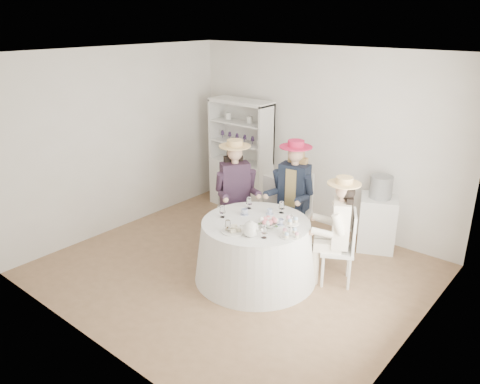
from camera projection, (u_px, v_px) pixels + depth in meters
The scene contains 23 objects.
ground at pixel (235, 270), 6.07m from camera, with size 4.50×4.50×0.00m, color brown.
ceiling at pixel (234, 54), 5.11m from camera, with size 4.50×4.50×0.00m, color white.
wall_back at pixel (321, 139), 7.03m from camera, with size 4.50×4.50×0.00m, color silver.
wall_front at pixel (89, 225), 4.16m from camera, with size 4.50×4.50×0.00m, color silver.
wall_left at pixel (119, 141), 6.94m from camera, with size 4.50×4.50×0.00m, color silver.
wall_right at pixel (423, 220), 4.25m from camera, with size 4.50×4.50×0.00m, color silver.
tea_table at pixel (256, 250), 5.78m from camera, with size 1.52×1.52×0.76m.
hutch at pixel (242, 170), 7.87m from camera, with size 1.25×0.82×1.83m.
side_table at pixel (377, 223), 6.53m from camera, with size 0.49×0.49×0.76m, color silver.
hatbox at pixel (381, 187), 6.34m from camera, with size 0.30×0.30×0.30m, color black.
guest_left at pixel (236, 187), 6.49m from camera, with size 0.65×0.62×1.53m.
guest_mid at pixel (293, 189), 6.37m from camera, with size 0.58×0.60×1.55m.
guest_right at pixel (339, 225), 5.53m from camera, with size 0.58×0.53×1.37m.
spare_chair at pixel (277, 205), 6.79m from camera, with size 0.45×0.45×0.95m.
teacup_a at pixel (245, 212), 5.83m from camera, with size 0.09×0.09×0.07m, color white.
teacup_b at pixel (270, 212), 5.85m from camera, with size 0.07×0.07×0.07m, color white.
teacup_c at pixel (281, 222), 5.55m from camera, with size 0.08×0.08×0.07m, color white.
flower_bowl at pixel (269, 225), 5.50m from camera, with size 0.20×0.20×0.05m, color white.
flower_arrangement at pixel (269, 221), 5.47m from camera, with size 0.17×0.17×0.06m.
table_teapot at pixel (251, 229), 5.26m from camera, with size 0.26×0.19×0.20m.
sandwich_plate at pixel (233, 230), 5.39m from camera, with size 0.28×0.28×0.06m.
cupcake_stand at pixel (291, 230), 5.25m from camera, with size 0.25×0.25×0.23m.
stemware_set at pixel (256, 216), 5.61m from camera, with size 0.90×0.93×0.15m.
Camera 1 is at (3.45, -4.05, 3.10)m, focal length 35.00 mm.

